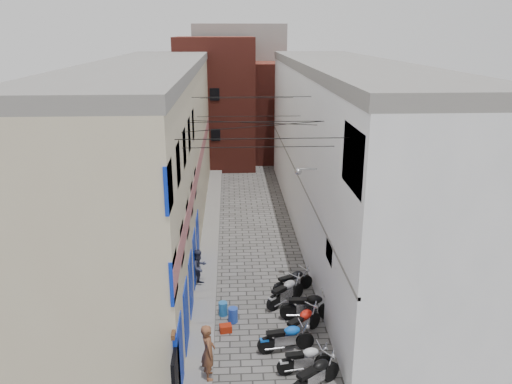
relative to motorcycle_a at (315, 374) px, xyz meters
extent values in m
cube|color=gray|center=(-3.58, 12.44, -0.45)|extent=(0.90, 26.00, 0.25)
cube|color=#C5B595|center=(-6.53, 12.44, 3.67)|extent=(5.00, 26.00, 8.50)
cube|color=#B6666A|center=(-4.07, 12.44, 3.42)|extent=(0.10, 26.00, 0.80)
cube|color=#0B29B3|center=(-4.06, 4.34, 0.72)|extent=(0.12, 10.20, 2.40)
cube|color=#0B29B3|center=(-4.08, 4.34, 4.72)|extent=(0.10, 10.20, 4.00)
cube|color=gray|center=(-6.53, 12.44, 8.17)|extent=(5.10, 26.00, 0.50)
cube|color=silver|center=(3.47, 12.44, 3.67)|extent=(5.00, 26.00, 8.50)
cube|color=#0B29B3|center=(1.02, 0.94, 6.42)|extent=(0.10, 2.40, 1.80)
cube|color=white|center=(1.03, 3.44, 2.42)|extent=(0.08, 1.00, 0.70)
cylinder|color=#B2B2B7|center=(0.62, 6.44, 4.62)|extent=(0.80, 0.06, 0.06)
sphere|color=#B2B2B7|center=(0.22, 6.44, 4.52)|extent=(0.28, 0.28, 0.28)
cube|color=gray|center=(3.47, 12.44, 8.17)|extent=(5.10, 26.00, 0.50)
cube|color=gray|center=(1.01, 12.44, 2.82)|extent=(0.10, 26.00, 0.12)
cube|color=maroon|center=(-3.53, 27.44, 4.42)|extent=(6.00, 6.00, 10.00)
cube|color=maroon|center=(1.47, 29.44, 3.42)|extent=(5.00, 6.00, 8.00)
cube|color=gray|center=(-1.53, 33.44, 4.92)|extent=(8.00, 5.00, 11.00)
cube|color=black|center=(-1.53, 24.64, 0.62)|extent=(2.00, 0.30, 2.40)
cylinder|color=black|center=(-1.53, 1.44, 6.92)|extent=(5.20, 0.02, 0.02)
cylinder|color=black|center=(-1.53, 3.44, 6.22)|extent=(5.20, 0.02, 0.02)
cylinder|color=black|center=(-1.53, 5.94, 6.62)|extent=(5.20, 0.02, 0.02)
cylinder|color=black|center=(-1.53, 8.44, 7.22)|extent=(5.20, 0.02, 0.02)
cylinder|color=black|center=(-1.53, 11.44, 5.92)|extent=(5.20, 0.02, 0.02)
cylinder|color=black|center=(-1.53, 14.44, 6.42)|extent=(5.20, 0.02, 0.02)
cylinder|color=black|center=(-1.53, 4.44, 6.72)|extent=(5.65, 2.07, 0.02)
cylinder|color=black|center=(-1.53, 7.44, 6.32)|extent=(5.80, 1.58, 0.02)
imported|color=brown|center=(-3.23, 0.44, 0.58)|extent=(0.54, 0.73, 1.82)
imported|color=#303448|center=(-3.84, 6.39, 0.46)|extent=(0.96, 0.97, 1.58)
cylinder|color=#2346B3|center=(-2.46, 3.86, -0.29)|extent=(0.39, 0.39, 0.57)
cylinder|color=#236BB2|center=(-2.83, 4.35, -0.31)|extent=(0.44, 0.44, 0.54)
cube|color=#A5220B|center=(-2.73, 3.23, -0.44)|extent=(0.47, 0.38, 0.27)
camera|label=1|loc=(-2.46, -12.50, 9.85)|focal=35.00mm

